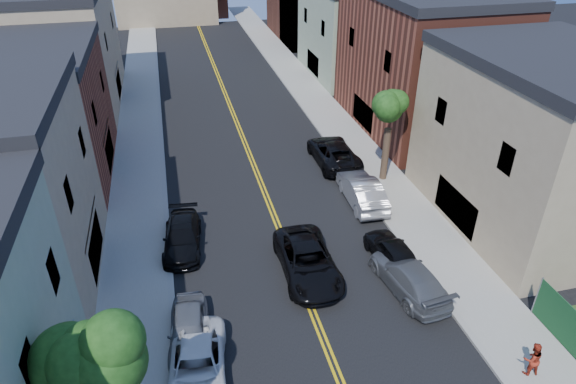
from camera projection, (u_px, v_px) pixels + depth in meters
sidewalk_left at (138, 141)px, 37.75m from camera, size 3.20×100.00×0.15m
sidewalk_right at (334, 121)px, 41.00m from camera, size 3.20×100.00×0.15m
curb_left at (161, 138)px, 38.11m from camera, size 0.30×100.00×0.15m
curb_right at (314, 123)px, 40.64m from camera, size 0.30×100.00×0.15m
bldg_left_brick at (27, 120)px, 31.15m from camera, size 9.00×12.00×8.00m
bldg_left_tan_far at (58, 50)px, 42.40m from camera, size 9.00×16.00×9.50m
bldg_right_tan at (540, 147)px, 26.66m from camera, size 9.00×12.00×9.00m
bldg_right_brick at (421, 64)px, 38.05m from camera, size 9.00×14.00×10.00m
bldg_right_palegrn at (356, 32)px, 50.07m from camera, size 9.00×12.00×8.50m
tree_left_mid at (86, 328)px, 12.78m from camera, size 5.20×5.20×9.29m
tree_right_far at (392, 97)px, 29.76m from camera, size 4.40×4.40×8.03m
white_pickup at (197, 365)px, 19.00m from camera, size 2.74×5.02×1.33m
grey_car_left at (189, 330)px, 20.53m from camera, size 2.02×4.19×1.38m
black_car_left at (182, 237)px, 26.15m from camera, size 2.39×4.86×1.36m
grey_car_right at (409, 277)px, 23.31m from camera, size 2.63×5.28×1.47m
black_car_right at (393, 252)px, 24.96m from camera, size 1.90×4.29×1.44m
silver_car_right at (362, 191)px, 29.89m from camera, size 1.93×5.13×1.67m
dark_car_right_far at (333, 152)px, 34.47m from camera, size 2.67×5.75×1.60m
black_suv_lane at (308, 261)px, 24.25m from camera, size 2.65×5.60×1.55m
pedestrian_right at (532, 359)px, 18.96m from camera, size 0.82×0.68×1.54m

